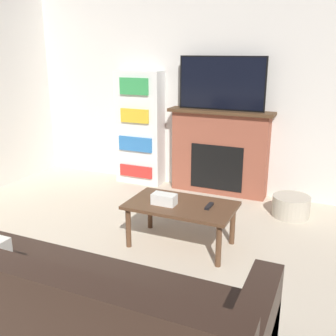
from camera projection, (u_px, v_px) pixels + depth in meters
wall_back at (206, 85)px, 4.93m from camera, size 5.94×0.06×2.70m
fireplace at (219, 152)px, 4.94m from camera, size 1.31×0.28×1.07m
tv at (222, 83)px, 4.68m from camera, size 1.06×0.03×0.64m
couch at (61, 317)px, 2.27m from camera, size 2.32×0.88×0.82m
coffee_table at (181, 209)px, 3.61m from camera, size 0.99×0.57×0.42m
tissue_box at (164, 199)px, 3.58m from camera, size 0.22×0.12×0.10m
remote_control at (209, 206)px, 3.52m from camera, size 0.04×0.15×0.02m
bookshelf at (140, 128)px, 5.29m from camera, size 0.64×0.29×1.51m
storage_basket at (291, 206)px, 4.34m from camera, size 0.41×0.41×0.23m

